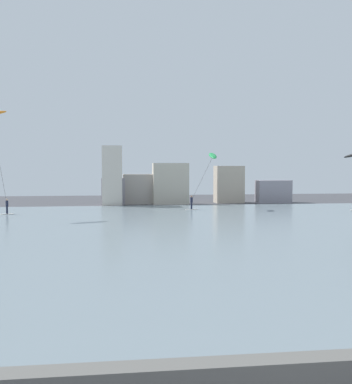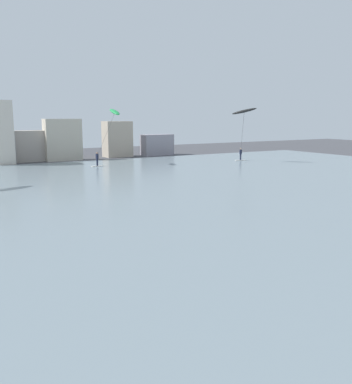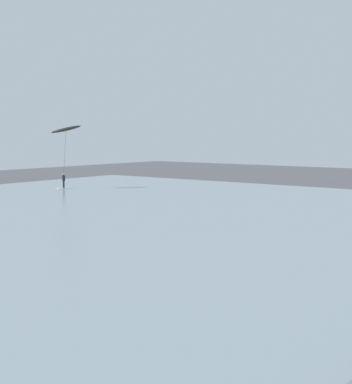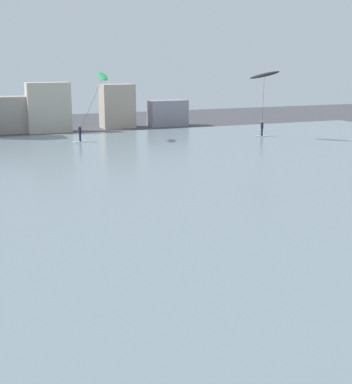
# 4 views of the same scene
# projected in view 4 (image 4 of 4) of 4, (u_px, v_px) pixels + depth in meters

# --- Properties ---
(water_bay) EXTENTS (84.00, 52.00, 0.10)m
(water_bay) POSITION_uv_depth(u_px,v_px,m) (69.00, 187.00, 35.65)
(water_bay) COLOR gray
(water_bay) RESTS_ON ground
(far_shore_buildings) EXTENTS (26.22, 5.26, 7.78)m
(far_shore_buildings) POSITION_uv_depth(u_px,v_px,m) (51.00, 109.00, 62.81)
(far_shore_buildings) COLOR beige
(far_shore_buildings) RESTS_ON ground
(kitesurfer_black) EXTENTS (2.98, 3.56, 6.94)m
(kitesurfer_black) POSITION_uv_depth(u_px,v_px,m) (264.00, 80.00, 56.02)
(kitesurfer_black) COLOR silver
(kitesurfer_black) RESTS_ON water_bay
(kitesurfer_green) EXTENTS (3.87, 2.71, 6.81)m
(kitesurfer_green) POSITION_uv_depth(u_px,v_px,m) (100.00, 84.00, 55.10)
(kitesurfer_green) COLOR silver
(kitesurfer_green) RESTS_ON water_bay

